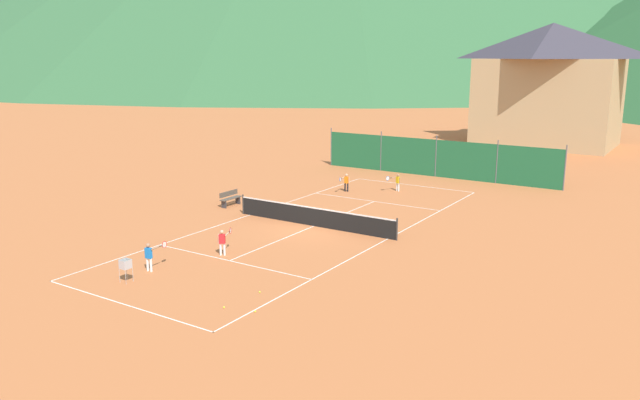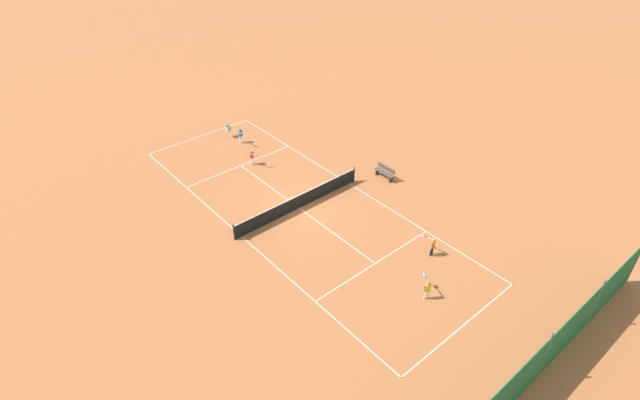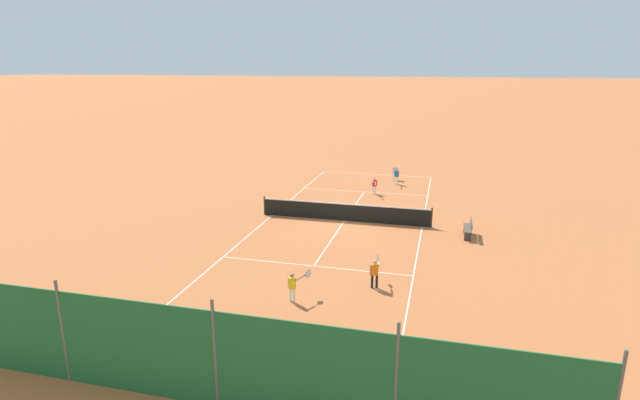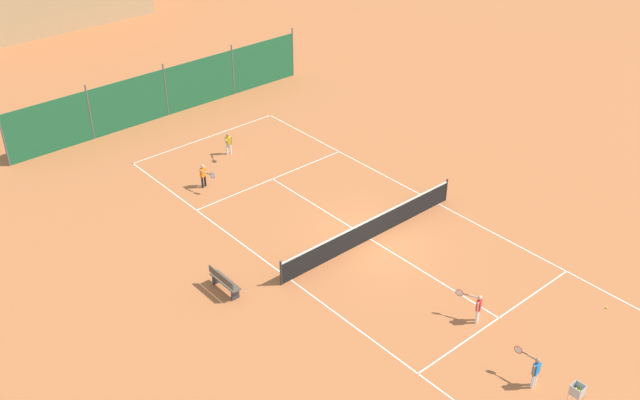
{
  "view_description": "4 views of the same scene",
  "coord_description": "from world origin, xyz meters",
  "px_view_note": "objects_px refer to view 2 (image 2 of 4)",
  "views": [
    {
      "loc": [
        16.48,
        -25.05,
        8.32
      ],
      "look_at": [
        -0.88,
        1.91,
        0.85
      ],
      "focal_mm": 35.0,
      "sensor_mm": 36.0,
      "label": 1
    },
    {
      "loc": [
        14.69,
        19.16,
        17.89
      ],
      "look_at": [
        -0.57,
        1.27,
        1.03
      ],
      "focal_mm": 28.0,
      "sensor_mm": 36.0,
      "label": 2
    },
    {
      "loc": [
        -5.01,
        25.05,
        8.16
      ],
      "look_at": [
        1.75,
        -1.51,
        0.63
      ],
      "focal_mm": 28.0,
      "sensor_mm": 36.0,
      "label": 3
    },
    {
      "loc": [
        -17.74,
        -17.44,
        17.02
      ],
      "look_at": [
        -0.9,
        2.05,
        1.25
      ],
      "focal_mm": 42.0,
      "sensor_mm": 36.0,
      "label": 4
    }
  ],
  "objects_px": {
    "tennis_ball_alley_right": "(182,169)",
    "player_far_baseline": "(432,245)",
    "tennis_ball_by_net_left": "(159,165)",
    "courtside_bench": "(385,172)",
    "tennis_net": "(299,201)",
    "player_far_service": "(427,288)",
    "ball_hopper": "(228,129)",
    "player_near_service": "(241,135)",
    "tennis_ball_alley_left": "(172,158)",
    "player_near_baseline": "(253,156)"
  },
  "relations": [
    {
      "from": "tennis_ball_alley_right",
      "to": "tennis_ball_by_net_left",
      "type": "xyz_separation_m",
      "value": [
        0.94,
        -1.45,
        0.0
      ]
    },
    {
      "from": "tennis_net",
      "to": "player_near_service",
      "type": "xyz_separation_m",
      "value": [
        -1.8,
        -9.04,
        0.18
      ]
    },
    {
      "from": "tennis_ball_alley_right",
      "to": "tennis_ball_by_net_left",
      "type": "height_order",
      "value": "same"
    },
    {
      "from": "tennis_net",
      "to": "player_near_baseline",
      "type": "xyz_separation_m",
      "value": [
        -0.73,
        -5.95,
        0.16
      ]
    },
    {
      "from": "tennis_ball_alley_left",
      "to": "courtside_bench",
      "type": "xyz_separation_m",
      "value": [
        -9.48,
        11.33,
        0.42
      ]
    },
    {
      "from": "player_near_baseline",
      "to": "courtside_bench",
      "type": "relative_size",
      "value": 0.75
    },
    {
      "from": "player_far_service",
      "to": "ball_hopper",
      "type": "distance_m",
      "value": 20.12
    },
    {
      "from": "player_near_baseline",
      "to": "tennis_net",
      "type": "bearing_deg",
      "value": 82.97
    },
    {
      "from": "player_near_service",
      "to": "tennis_ball_by_net_left",
      "type": "xyz_separation_m",
      "value": [
        6.03,
        -0.96,
        -0.64
      ]
    },
    {
      "from": "player_far_service",
      "to": "tennis_ball_alley_right",
      "type": "distance_m",
      "value": 18.55
    },
    {
      "from": "player_near_service",
      "to": "ball_hopper",
      "type": "height_order",
      "value": "player_near_service"
    },
    {
      "from": "tennis_ball_by_net_left",
      "to": "tennis_ball_alley_right",
      "type": "bearing_deg",
      "value": 123.06
    },
    {
      "from": "player_far_service",
      "to": "courtside_bench",
      "type": "relative_size",
      "value": 0.73
    },
    {
      "from": "tennis_ball_by_net_left",
      "to": "ball_hopper",
      "type": "relative_size",
      "value": 0.07
    },
    {
      "from": "tennis_net",
      "to": "tennis_ball_by_net_left",
      "type": "xyz_separation_m",
      "value": [
        4.23,
        -10.0,
        -0.47
      ]
    },
    {
      "from": "tennis_ball_alley_left",
      "to": "tennis_ball_alley_right",
      "type": "height_order",
      "value": "same"
    },
    {
      "from": "courtside_bench",
      "to": "player_far_service",
      "type": "bearing_deg",
      "value": 54.25
    },
    {
      "from": "tennis_net",
      "to": "courtside_bench",
      "type": "relative_size",
      "value": 6.12
    },
    {
      "from": "tennis_ball_alley_right",
      "to": "ball_hopper",
      "type": "height_order",
      "value": "ball_hopper"
    },
    {
      "from": "player_far_service",
      "to": "player_near_baseline",
      "type": "relative_size",
      "value": 0.98
    },
    {
      "from": "tennis_ball_by_net_left",
      "to": "player_near_service",
      "type": "bearing_deg",
      "value": 170.9
    },
    {
      "from": "tennis_ball_alley_right",
      "to": "ball_hopper",
      "type": "relative_size",
      "value": 0.07
    },
    {
      "from": "tennis_net",
      "to": "tennis_ball_by_net_left",
      "type": "height_order",
      "value": "tennis_net"
    },
    {
      "from": "player_near_baseline",
      "to": "player_near_service",
      "type": "bearing_deg",
      "value": -109.0
    },
    {
      "from": "tennis_net",
      "to": "player_near_service",
      "type": "height_order",
      "value": "player_near_service"
    },
    {
      "from": "player_near_service",
      "to": "courtside_bench",
      "type": "distance_m",
      "value": 11.05
    },
    {
      "from": "tennis_net",
      "to": "player_far_baseline",
      "type": "bearing_deg",
      "value": 109.38
    },
    {
      "from": "player_near_baseline",
      "to": "tennis_ball_alley_left",
      "type": "xyz_separation_m",
      "value": [
        3.87,
        -4.36,
        -0.62
      ]
    },
    {
      "from": "player_far_baseline",
      "to": "courtside_bench",
      "type": "bearing_deg",
      "value": -117.97
    },
    {
      "from": "ball_hopper",
      "to": "courtside_bench",
      "type": "relative_size",
      "value": 0.59
    },
    {
      "from": "tennis_ball_by_net_left",
      "to": "courtside_bench",
      "type": "bearing_deg",
      "value": 133.79
    },
    {
      "from": "tennis_ball_alley_left",
      "to": "tennis_ball_by_net_left",
      "type": "height_order",
      "value": "same"
    },
    {
      "from": "tennis_net",
      "to": "player_near_baseline",
      "type": "bearing_deg",
      "value": -97.03
    },
    {
      "from": "tennis_ball_by_net_left",
      "to": "courtside_bench",
      "type": "distance_m",
      "value": 15.29
    },
    {
      "from": "tennis_net",
      "to": "tennis_ball_alley_left",
      "type": "height_order",
      "value": "tennis_net"
    },
    {
      "from": "tennis_ball_alley_right",
      "to": "tennis_ball_by_net_left",
      "type": "bearing_deg",
      "value": -56.94
    },
    {
      "from": "player_far_baseline",
      "to": "ball_hopper",
      "type": "distance_m",
      "value": 18.25
    },
    {
      "from": "player_far_baseline",
      "to": "tennis_net",
      "type": "bearing_deg",
      "value": -70.62
    },
    {
      "from": "player_far_service",
      "to": "ball_hopper",
      "type": "relative_size",
      "value": 1.23
    },
    {
      "from": "tennis_ball_alley_right",
      "to": "ball_hopper",
      "type": "xyz_separation_m",
      "value": [
        -4.89,
        -1.85,
        0.63
      ]
    },
    {
      "from": "tennis_ball_alley_right",
      "to": "player_far_baseline",
      "type": "bearing_deg",
      "value": 110.24
    },
    {
      "from": "ball_hopper",
      "to": "player_far_service",
      "type": "bearing_deg",
      "value": 85.81
    },
    {
      "from": "player_far_service",
      "to": "player_near_service",
      "type": "distance_m",
      "value": 18.77
    },
    {
      "from": "tennis_net",
      "to": "courtside_bench",
      "type": "xyz_separation_m",
      "value": [
        -6.34,
        1.03,
        -0.05
      ]
    },
    {
      "from": "tennis_ball_by_net_left",
      "to": "courtside_bench",
      "type": "relative_size",
      "value": 0.04
    },
    {
      "from": "player_far_service",
      "to": "tennis_ball_alley_right",
      "type": "bearing_deg",
      "value": -79.38
    },
    {
      "from": "tennis_net",
      "to": "tennis_ball_by_net_left",
      "type": "bearing_deg",
      "value": -67.08
    },
    {
      "from": "player_far_service",
      "to": "ball_hopper",
      "type": "bearing_deg",
      "value": -94.19
    },
    {
      "from": "ball_hopper",
      "to": "tennis_ball_by_net_left",
      "type": "bearing_deg",
      "value": 3.96
    },
    {
      "from": "tennis_ball_alley_right",
      "to": "ball_hopper",
      "type": "bearing_deg",
      "value": -159.27
    }
  ]
}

